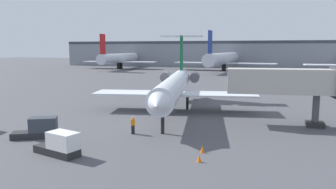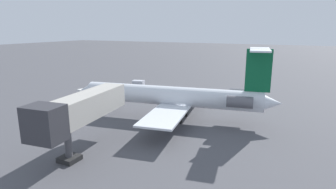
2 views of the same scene
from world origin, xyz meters
name	(u,v)px [view 1 (image 1 of 2)]	position (x,y,z in m)	size (l,w,h in m)	color
ground_plane	(174,111)	(0.00, 0.00, -0.05)	(400.00, 400.00, 0.10)	#4C4C51
regional_jet	(175,85)	(0.21, -0.45, 3.45)	(21.63, 29.42, 10.21)	silver
jet_bridge	(300,83)	(15.00, -4.79, 4.65)	(13.32, 4.27, 6.36)	#B7B2A8
ground_crew_marshaller	(133,125)	(-0.66, -12.73, 0.86)	(0.47, 0.41, 1.69)	black
baggage_tug_lead	(60,145)	(-3.58, -20.27, 0.84)	(4.23, 2.48, 1.90)	#262628
baggage_tug_trailing	(40,129)	(-8.44, -16.40, 0.84)	(4.20, 3.05, 1.90)	#262628
traffic_cone_near	(202,149)	(6.81, -16.51, 0.28)	(0.36, 0.36, 0.55)	orange
traffic_cone_mid	(199,158)	(6.98, -18.73, 0.28)	(0.36, 0.36, 0.55)	orange
terminal_building	(237,54)	(0.00, 107.54, 5.66)	(157.81, 20.28, 11.29)	gray
parked_airliner_west_end	(119,58)	(-43.73, 78.24, 4.16)	(29.46, 34.91, 13.12)	silver
parked_airliner_west_mid	(224,59)	(-2.43, 78.35, 4.38)	(37.26, 44.04, 13.57)	silver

